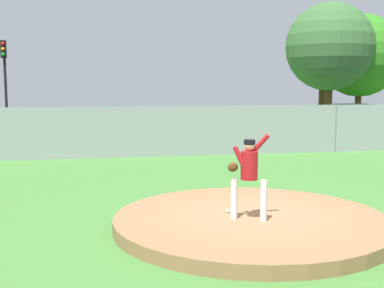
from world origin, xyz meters
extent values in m
plane|color=#427A33|center=(0.00, 6.00, 0.00)|extent=(80.00, 80.00, 0.00)
cube|color=#2B2B2D|center=(0.00, 14.50, 0.00)|extent=(44.00, 7.00, 0.01)
cylinder|color=olive|center=(0.00, 0.00, 0.12)|extent=(5.35, 5.35, 0.25)
cylinder|color=silver|center=(-0.39, -0.16, 0.63)|extent=(0.13, 0.13, 0.78)
cylinder|color=silver|center=(0.11, -0.42, 0.63)|extent=(0.13, 0.13, 0.78)
cylinder|color=maroon|center=(-0.14, -0.29, 1.29)|extent=(0.32, 0.32, 0.54)
cylinder|color=maroon|center=(0.04, -0.29, 1.66)|extent=(0.40, 0.27, 0.45)
cylinder|color=maroon|center=(-0.32, -0.29, 1.43)|extent=(0.29, 0.21, 0.46)
ellipsoid|color=#4C2D14|center=(-0.44, -0.24, 1.26)|extent=(0.20, 0.12, 0.18)
sphere|color=tan|center=(-0.14, -0.29, 1.66)|extent=(0.20, 0.20, 0.20)
cylinder|color=black|center=(-0.14, -0.29, 1.73)|extent=(0.21, 0.21, 0.09)
sphere|color=white|center=(-0.38, 0.30, 0.28)|extent=(0.07, 0.07, 0.07)
cube|color=gray|center=(0.00, 10.00, 0.99)|extent=(34.46, 0.03, 1.98)
cylinder|color=slate|center=(6.89, 10.00, 1.04)|extent=(0.07, 0.07, 2.08)
cube|color=tan|center=(2.23, 14.09, 0.66)|extent=(2.09, 4.82, 0.69)
cube|color=black|center=(2.23, 14.09, 1.33)|extent=(1.85, 2.68, 0.65)
cylinder|color=black|center=(2.16, 15.56, 0.32)|extent=(1.97, 0.72, 0.64)
cylinder|color=black|center=(2.29, 12.62, 0.32)|extent=(1.97, 0.72, 0.64)
cube|color=maroon|center=(6.73, 14.16, 0.71)|extent=(2.09, 4.39, 0.78)
cube|color=black|center=(6.73, 14.16, 1.39)|extent=(1.85, 2.45, 0.59)
cylinder|color=black|center=(6.67, 15.49, 0.32)|extent=(1.98, 0.73, 0.64)
cylinder|color=black|center=(6.79, 12.83, 0.32)|extent=(1.98, 0.73, 0.64)
cube|color=silver|center=(-1.71, 14.40, 0.66)|extent=(2.08, 4.12, 0.68)
cube|color=black|center=(-1.71, 14.40, 1.36)|extent=(1.84, 2.30, 0.71)
cylinder|color=black|center=(-1.77, 15.65, 0.32)|extent=(1.97, 0.74, 0.64)
cylinder|color=black|center=(-1.64, 13.15, 0.32)|extent=(1.97, 0.74, 0.64)
cube|color=#A81919|center=(-6.89, 14.37, 0.66)|extent=(2.01, 4.38, 0.68)
cube|color=black|center=(-6.89, 14.37, 1.29)|extent=(1.76, 2.44, 0.57)
cylinder|color=black|center=(-6.96, 15.70, 0.32)|extent=(1.87, 0.74, 0.64)
cylinder|color=black|center=(-6.81, 13.05, 0.32)|extent=(1.87, 0.74, 0.64)
cube|color=#146066|center=(10.66, 14.88, 0.71)|extent=(1.84, 4.22, 0.77)
cube|color=black|center=(10.66, 14.88, 1.44)|extent=(1.67, 2.33, 0.70)
cylinder|color=black|center=(10.64, 16.18, 0.32)|extent=(1.85, 0.66, 0.64)
cylinder|color=black|center=(10.68, 13.58, 0.32)|extent=(1.85, 0.66, 0.64)
cone|color=orange|center=(-4.93, 15.65, 0.28)|extent=(0.32, 0.32, 0.55)
cube|color=black|center=(-4.93, 15.65, 0.02)|extent=(0.40, 0.40, 0.03)
cylinder|color=black|center=(-7.57, 18.40, 2.54)|extent=(0.14, 0.14, 5.09)
cube|color=black|center=(-7.57, 18.22, 4.64)|extent=(0.28, 0.24, 0.90)
sphere|color=red|center=(-7.57, 18.10, 4.91)|extent=(0.18, 0.18, 0.18)
sphere|color=orange|center=(-7.57, 18.10, 4.64)|extent=(0.18, 0.18, 0.18)
sphere|color=green|center=(-7.57, 18.10, 4.37)|extent=(0.18, 0.18, 0.18)
cylinder|color=#4C331E|center=(12.27, 21.61, 1.64)|extent=(0.56, 0.56, 3.29)
sphere|color=#376232|center=(12.27, 21.61, 5.32)|extent=(5.79, 5.79, 5.79)
cylinder|color=#4C331E|center=(13.33, 24.68, 1.88)|extent=(0.50, 0.50, 3.77)
sphere|color=#19671F|center=(13.33, 24.68, 5.39)|extent=(4.64, 4.64, 4.64)
cylinder|color=#4C331E|center=(15.23, 22.93, 1.42)|extent=(0.44, 0.44, 2.85)
sphere|color=#30791E|center=(15.23, 22.93, 4.85)|extent=(5.73, 5.73, 5.73)
camera|label=1|loc=(-2.91, -8.96, 2.77)|focal=46.01mm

